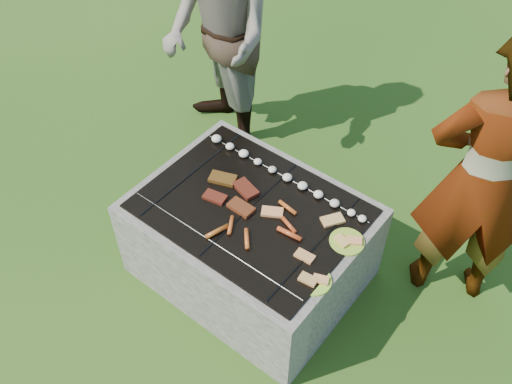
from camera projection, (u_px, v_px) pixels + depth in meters
lawn at (251, 270)px, 3.69m from camera, size 60.00×60.00×0.00m
fire_pit at (251, 243)px, 3.48m from camera, size 1.30×1.00×0.62m
mushrooms at (280, 174)px, 3.40m from camera, size 1.13×0.06×0.04m
pork_slabs at (233, 192)px, 3.31m from camera, size 0.40×0.27×0.02m
sausages at (260, 228)px, 3.12m from camera, size 0.43×0.47×0.03m
bread_on_grate at (303, 225)px, 3.14m from camera, size 0.44×0.41×0.02m
plate_far at (347, 242)px, 3.08m from camera, size 0.24×0.24×0.03m
plate_near at (313, 280)px, 2.90m from camera, size 0.21×0.21×0.03m
cook at (483, 181)px, 2.97m from camera, size 0.79×0.70×1.82m
bystander at (217, 37)px, 3.90m from camera, size 1.12×1.03×1.84m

